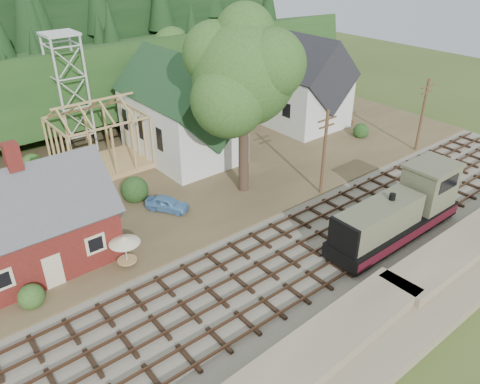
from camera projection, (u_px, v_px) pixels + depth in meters
ground at (308, 251)px, 34.70m from camera, size 140.00×140.00×0.00m
embankment at (408, 314)px, 28.93m from camera, size 64.00×5.00×1.60m
railroad_bed at (308, 250)px, 34.66m from camera, size 64.00×11.00×0.16m
village_flat at (177, 167)px, 46.86m from camera, size 64.00×26.00×0.30m
hillside at (82, 108)px, 63.23m from camera, size 70.00×28.96×12.74m
ridge at (42, 82)px, 74.10m from camera, size 80.00×20.00×12.00m
depot at (30, 226)px, 31.80m from camera, size 10.80×7.41×9.00m
church at (182, 110)px, 46.66m from camera, size 8.40×15.17×13.00m
farmhouse at (300, 86)px, 55.17m from camera, size 8.40×10.80×10.60m
timber_frame at (100, 141)px, 44.76m from camera, size 8.20×6.20×6.99m
lattice_tower at (63, 58)px, 45.55m from camera, size 3.20×3.20×12.12m
big_tree at (245, 81)px, 37.80m from camera, size 10.90×8.40×14.70m
telegraph_pole_near at (324, 152)px, 40.04m from camera, size 2.20×0.28×8.00m
telegraph_pole_far at (422, 115)px, 48.30m from camera, size 2.20×0.28×8.00m
locomotive at (401, 212)px, 35.27m from camera, size 12.63×3.16×5.03m
car_blue at (167, 203)px, 38.96m from camera, size 3.26×3.88×1.25m
car_red at (336, 120)px, 56.44m from camera, size 4.54×3.42×1.15m
patio_set at (124, 241)px, 31.76m from camera, size 2.14×2.14×2.38m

